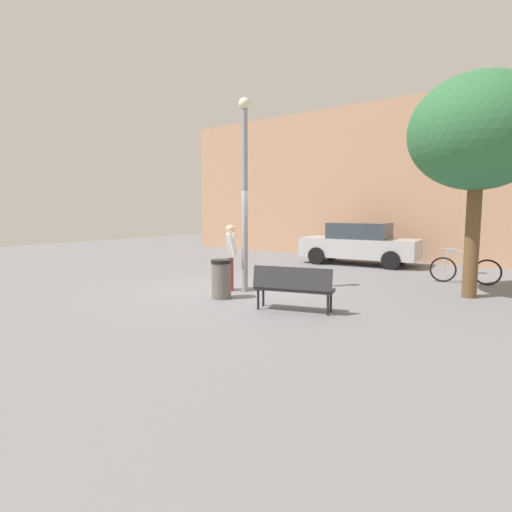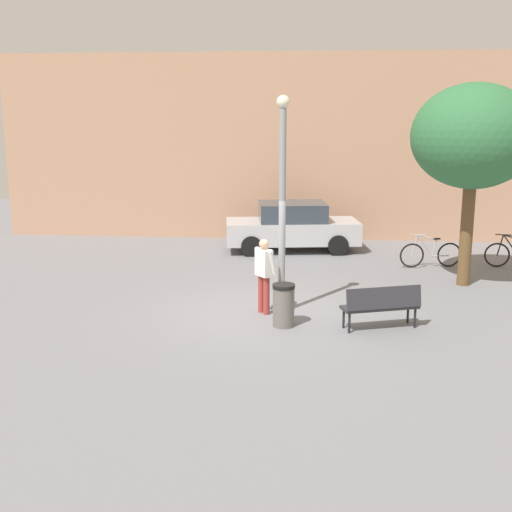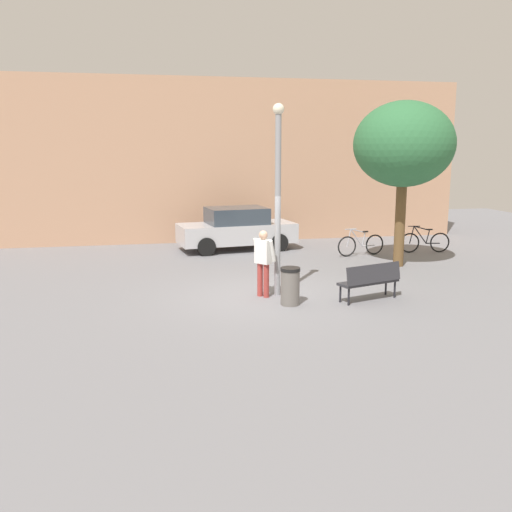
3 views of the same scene
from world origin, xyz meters
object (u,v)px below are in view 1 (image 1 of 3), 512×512
trash_bin (221,279)px  person_by_lamppost (231,253)px  plaza_tree (478,133)px  bicycle_silver (464,270)px  lamppost (245,185)px  parked_car_silver (359,244)px  park_bench (293,285)px

trash_bin → person_by_lamppost: bearing=118.9°
plaza_tree → bicycle_silver: 3.89m
lamppost → bicycle_silver: 6.55m
person_by_lamppost → parked_car_silver: 6.72m
parked_car_silver → trash_bin: (0.06, -7.55, -0.32)m
park_bench → plaza_tree: plaza_tree is taller
park_bench → parked_car_silver: size_ratio=0.38×
bicycle_silver → lamppost: bearing=-131.3°
person_by_lamppost → parked_car_silver: person_by_lamppost is taller
parked_car_silver → trash_bin: 7.56m
parked_car_silver → bicycle_silver: bearing=-26.2°
trash_bin → bicycle_silver: bearing=54.5°
lamppost → person_by_lamppost: lamppost is taller
parked_car_silver → trash_bin: bearing=-89.6°
person_by_lamppost → plaza_tree: (4.95, 2.83, 2.79)m
person_by_lamppost → park_bench: bearing=-19.6°
bicycle_silver → parked_car_silver: 4.50m
person_by_lamppost → park_bench: (2.47, -0.88, -0.42)m
person_by_lamppost → trash_bin: 1.10m
plaza_tree → lamppost: bearing=-149.1°
plaza_tree → bicycle_silver: size_ratio=2.83×
bicycle_silver → parked_car_silver: bearing=153.8°
park_bench → bicycle_silver: (1.97, 5.60, -0.16)m
person_by_lamppost → bicycle_silver: (4.44, 4.72, -0.58)m
lamppost → bicycle_silver: size_ratio=2.63×
plaza_tree → parked_car_silver: plaza_tree is taller
lamppost → trash_bin: bearing=-84.8°
lamppost → parked_car_silver: bearing=89.7°
lamppost → trash_bin: 2.40m
lamppost → bicycle_silver: bearing=48.7°
lamppost → park_bench: bearing=-25.3°
person_by_lamppost → park_bench: 2.66m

